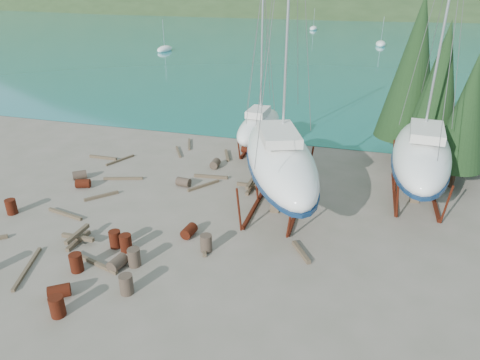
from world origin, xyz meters
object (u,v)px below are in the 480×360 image
(large_sailboat_near, at_px, (280,158))
(worker, at_px, (289,190))
(large_sailboat_far, at_px, (421,153))
(small_sailboat_shore, at_px, (259,126))

(large_sailboat_near, distance_m, worker, 2.15)
(large_sailboat_near, xyz_separation_m, large_sailboat_far, (7.78, 3.49, -0.17))
(large_sailboat_far, xyz_separation_m, worker, (-7.19, -3.26, -1.89))
(large_sailboat_far, height_order, worker, large_sailboat_far)
(large_sailboat_far, bearing_deg, small_sailboat_shore, 159.95)
(large_sailboat_far, xyz_separation_m, small_sailboat_shore, (-11.07, 4.96, -0.82))
(large_sailboat_near, relative_size, large_sailboat_far, 1.07)
(large_sailboat_near, bearing_deg, large_sailboat_far, 2.89)
(large_sailboat_near, height_order, small_sailboat_shore, large_sailboat_near)
(large_sailboat_near, height_order, large_sailboat_far, large_sailboat_near)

